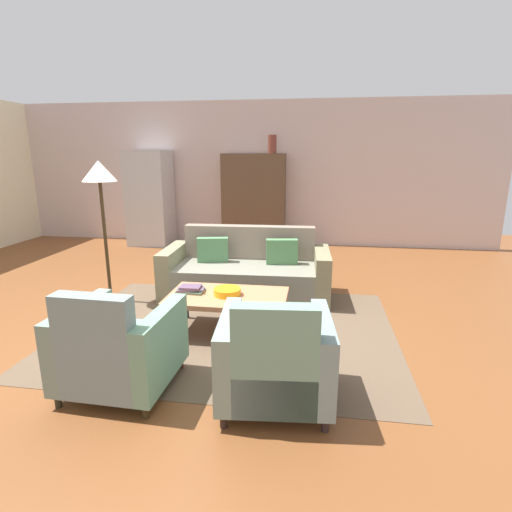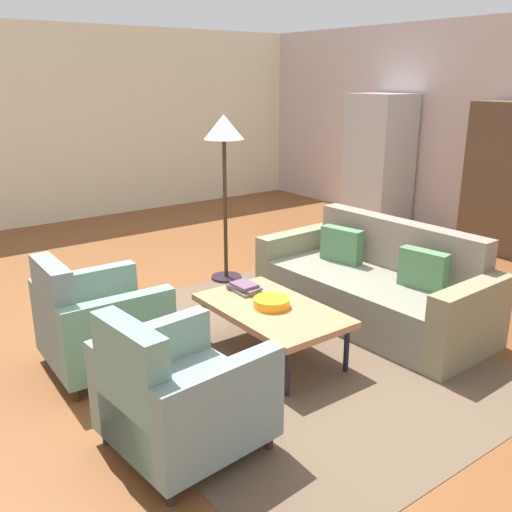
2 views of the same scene
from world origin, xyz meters
TOP-DOWN VIEW (x-y plane):
  - ground_plane at (0.00, 0.00)m, footprint 11.57×11.57m
  - wall_left at (-4.82, 0.00)m, footprint 0.12×8.38m
  - area_rug at (0.46, -0.10)m, footprint 3.40×2.60m
  - couch at (0.46, 1.04)m, footprint 2.13×0.98m
  - coffee_table at (0.46, -0.15)m, footprint 1.20×0.70m
  - armchair_left at (-0.14, -1.31)m, footprint 0.82×0.82m
  - armchair_right at (1.07, -1.31)m, footprint 0.87×0.87m
  - fruit_bowl at (0.46, -0.15)m, footprint 0.28×0.28m
  - book_stack at (0.07, -0.12)m, footprint 0.30×0.20m
  - refrigerator at (-1.97, 3.74)m, footprint 0.80×0.73m
  - floor_lamp at (-1.20, 0.55)m, footprint 0.40×0.40m

SIDE VIEW (x-z plane):
  - ground_plane at x=0.00m, z-range 0.00..0.00m
  - area_rug at x=0.46m, z-range 0.00..0.01m
  - couch at x=0.46m, z-range -0.14..0.72m
  - armchair_left at x=-0.14m, z-range -0.10..0.78m
  - armchair_right at x=1.07m, z-range -0.10..0.78m
  - coffee_table at x=0.46m, z-range 0.17..0.57m
  - book_stack at x=0.07m, z-range 0.40..0.47m
  - fruit_bowl at x=0.46m, z-range 0.41..0.48m
  - refrigerator at x=-1.97m, z-range 0.00..1.85m
  - wall_left at x=-4.82m, z-range 0.00..2.80m
  - floor_lamp at x=-1.20m, z-range 0.58..2.30m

